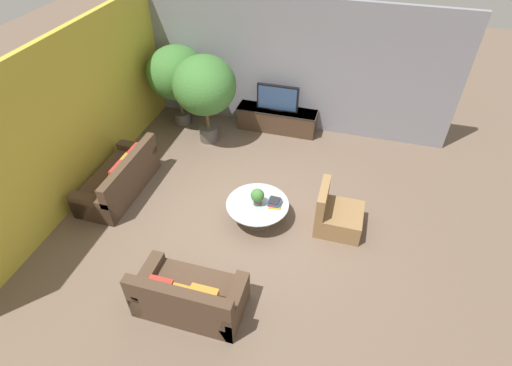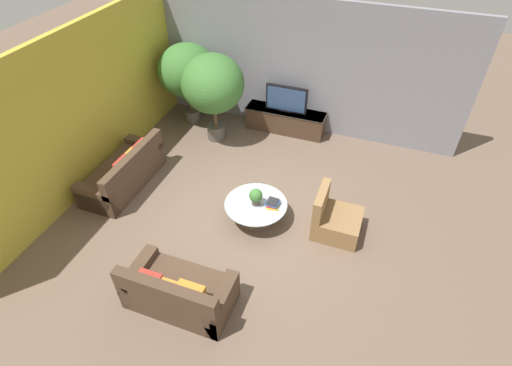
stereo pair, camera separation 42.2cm
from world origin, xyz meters
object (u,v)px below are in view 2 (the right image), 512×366
couch_by_wall (125,173)px  potted_palm_corner (213,85)px  armchair_wicker (335,220)px  potted_palm_tall (188,71)px  potted_plant_tabletop (256,196)px  couch_near_entry (179,292)px  media_console (285,120)px  television (286,99)px  coffee_table (256,208)px

couch_by_wall → potted_palm_corner: (1.01, 2.17, 1.06)m
armchair_wicker → potted_palm_tall: (-4.08, 2.51, 1.03)m
couch_by_wall → potted_plant_tabletop: couch_by_wall is taller
couch_near_entry → potted_plant_tabletop: (0.45, 2.06, 0.28)m
media_console → television: size_ratio=1.95×
couch_near_entry → potted_plant_tabletop: size_ratio=4.84×
couch_near_entry → potted_palm_tall: potted_palm_tall is taller
media_console → couch_by_wall: size_ratio=1.01×
television → coffee_table: size_ratio=0.86×
couch_by_wall → armchair_wicker: (4.20, 0.18, -0.02)m
television → couch_by_wall: 3.92m
television → coffee_table: bearing=-82.9°
television → armchair_wicker: size_ratio=1.13×
media_console → armchair_wicker: bearing=-58.0°
media_console → potted_plant_tabletop: size_ratio=5.84×
television → couch_by_wall: bearing=-128.7°
armchair_wicker → potted_palm_tall: potted_palm_tall is taller
couch_near_entry → potted_palm_tall: size_ratio=0.81×
potted_palm_tall → couch_by_wall: bearing=-92.7°
coffee_table → potted_plant_tabletop: bearing=-73.0°
television → armchair_wicker: television is taller
television → potted_palm_tall: bearing=-171.6°
coffee_table → couch_near_entry: size_ratio=0.72×
couch_near_entry → potted_palm_corner: potted_palm_corner is taller
potted_palm_corner → potted_plant_tabletop: size_ratio=6.24×
couch_by_wall → potted_plant_tabletop: size_ratio=5.79×
television → potted_palm_corner: potted_palm_corner is taller
couch_by_wall → coffee_table: bearing=89.6°
couch_near_entry → armchair_wicker: (1.85, 2.27, -0.02)m
television → potted_palm_tall: (-2.30, -0.34, 0.46)m
media_console → potted_plant_tabletop: potted_plant_tabletop is taller
potted_palm_tall → television: bearing=8.4°
coffee_table → armchair_wicker: (1.40, 0.20, -0.00)m
coffee_table → potted_palm_corner: size_ratio=0.56×
couch_near_entry → potted_palm_corner: bearing=-72.4°
couch_by_wall → potted_palm_corner: 2.62m
potted_plant_tabletop → couch_near_entry: bearing=-102.3°
media_console → armchair_wicker: (1.78, -2.85, -0.01)m
television → coffee_table: 3.13m
couch_by_wall → potted_palm_corner: bearing=155.0°
couch_by_wall → potted_palm_corner: size_ratio=0.93×
media_console → coffee_table: (0.38, -3.05, -0.01)m
couch_near_entry → potted_plant_tabletop: bearing=-102.3°
coffee_table → couch_by_wall: bearing=179.6°
armchair_wicker → potted_palm_corner: potted_palm_corner is taller
media_console → armchair_wicker: 3.36m
couch_near_entry → potted_palm_tall: 5.37m
television → coffee_table: television is taller
potted_palm_corner → couch_near_entry: bearing=-72.4°
armchair_wicker → couch_near_entry: bearing=140.8°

